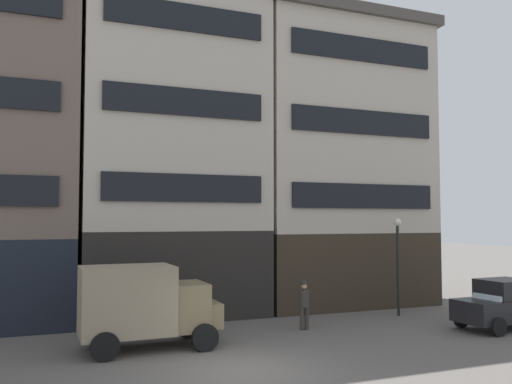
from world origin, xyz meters
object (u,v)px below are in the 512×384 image
streetlamp_curbside (398,252)px  pedestrian_officer (304,303)px  delivery_truck_near (146,304)px  sedan_dark (503,304)px

streetlamp_curbside → pedestrian_officer: bearing=-167.1°
delivery_truck_near → streetlamp_curbside: (11.00, 1.97, 1.25)m
pedestrian_officer → sedan_dark: bearing=-20.0°
sedan_dark → pedestrian_officer: size_ratio=2.11×
pedestrian_officer → streetlamp_curbside: streetlamp_curbside is taller
pedestrian_officer → streetlamp_curbside: 5.44m
delivery_truck_near → sedan_dark: (12.96, -1.73, -0.51)m
delivery_truck_near → streetlamp_curbside: streetlamp_curbside is taller
sedan_dark → pedestrian_officer: sedan_dark is taller
sedan_dark → pedestrian_officer: (-6.99, 2.55, 0.07)m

